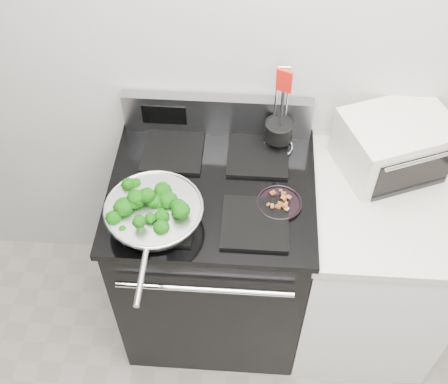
# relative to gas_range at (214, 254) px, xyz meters

# --- Properties ---
(back_wall) EXTENTS (4.00, 0.02, 2.70)m
(back_wall) POSITION_rel_gas_range_xyz_m (0.30, 0.34, 0.86)
(back_wall) COLOR silver
(back_wall) RESTS_ON ground
(gas_range) EXTENTS (0.79, 0.69, 1.13)m
(gas_range) POSITION_rel_gas_range_xyz_m (0.00, 0.00, 0.00)
(gas_range) COLOR black
(gas_range) RESTS_ON floor
(counter) EXTENTS (0.62, 0.68, 0.92)m
(counter) POSITION_rel_gas_range_xyz_m (0.68, -0.00, -0.03)
(counter) COLOR white
(counter) RESTS_ON floor
(skillet) EXTENTS (0.35, 0.56, 0.08)m
(skillet) POSITION_rel_gas_range_xyz_m (-0.19, -0.19, 0.52)
(skillet) COLOR silver
(skillet) RESTS_ON gas_range
(broccoli_pile) EXTENTS (0.28, 0.28, 0.10)m
(broccoli_pile) POSITION_rel_gas_range_xyz_m (-0.19, -0.19, 0.54)
(broccoli_pile) COLOR black
(broccoli_pile) RESTS_ON skillet
(bacon_plate) EXTENTS (0.17, 0.17, 0.04)m
(bacon_plate) POSITION_rel_gas_range_xyz_m (0.26, -0.07, 0.48)
(bacon_plate) COLOR black
(bacon_plate) RESTS_ON gas_range
(utensil_holder) EXTENTS (0.13, 0.13, 0.40)m
(utensil_holder) POSITION_rel_gas_range_xyz_m (0.25, 0.22, 0.53)
(utensil_holder) COLOR silver
(utensil_holder) RESTS_ON gas_range
(toaster_oven) EXTENTS (0.48, 0.43, 0.23)m
(toaster_oven) POSITION_rel_gas_range_xyz_m (0.69, 0.18, 0.55)
(toaster_oven) COLOR silver
(toaster_oven) RESTS_ON counter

